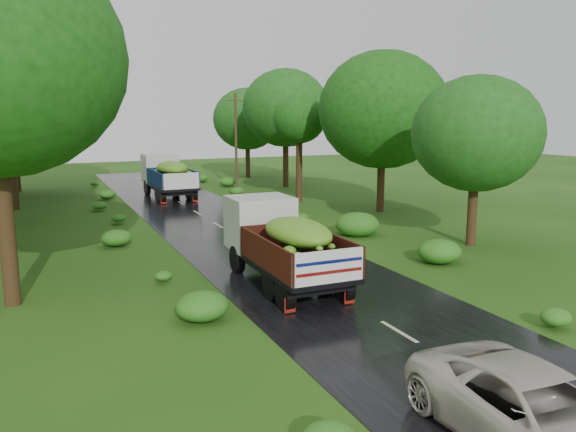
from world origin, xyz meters
TOP-DOWN VIEW (x-y plane):
  - ground at (0.00, 0.00)m, footprint 120.00×120.00m
  - road at (0.00, 5.00)m, footprint 6.50×80.00m
  - road_lines at (0.00, 6.00)m, footprint 0.12×69.60m
  - truck_near at (-1.06, 5.38)m, footprint 2.36×6.47m
  - truck_far at (-0.16, 27.13)m, footprint 2.57×6.89m
  - car at (-1.07, -5.44)m, footprint 2.58×5.17m
  - utility_pole at (5.66, 29.32)m, footprint 1.27×0.24m
  - trees_right at (9.34, 22.44)m, footprint 6.02×33.11m
  - shrubs at (0.00, 14.00)m, footprint 11.90×44.00m

SIDE VIEW (x-z plane):
  - ground at x=0.00m, z-range 0.00..0.00m
  - road at x=0.00m, z-range 0.00..0.02m
  - road_lines at x=0.00m, z-range 0.02..0.02m
  - shrubs at x=0.00m, z-range 0.00..0.70m
  - car at x=-1.07m, z-range 0.02..1.43m
  - truck_near at x=-1.06m, z-range 0.18..2.89m
  - truck_far at x=-0.16m, z-range 0.19..3.06m
  - utility_pole at x=5.66m, z-range 0.11..7.37m
  - trees_right at x=9.34m, z-range 1.63..9.47m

